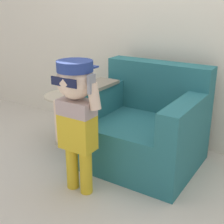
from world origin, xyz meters
TOP-DOWN VIEW (x-y plane):
  - ground_plane at (0.00, 0.00)m, footprint 10.00×10.00m
  - wall_back at (0.00, 0.57)m, footprint 10.00×0.05m
  - armchair at (-0.05, 0.03)m, footprint 1.02×0.86m
  - person_child at (-0.24, -0.66)m, footprint 0.42×0.32m
  - side_table at (-0.87, -0.06)m, footprint 0.43×0.43m

SIDE VIEW (x-z plane):
  - ground_plane at x=0.00m, z-range 0.00..0.00m
  - side_table at x=-0.87m, z-range 0.05..0.58m
  - armchair at x=-0.05m, z-range -0.11..0.77m
  - person_child at x=-0.24m, z-range 0.17..1.20m
  - wall_back at x=0.00m, z-range 0.00..2.60m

